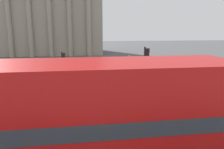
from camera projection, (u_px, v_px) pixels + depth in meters
double_decker_bus at (54, 125)px, 6.56m from camera, size 11.26×2.75×4.24m
plaza_building_left at (36, 9)px, 47.51m from camera, size 28.39×14.96×19.21m
traffic_light_near at (145, 68)px, 14.71m from camera, size 0.42×0.24×4.07m
traffic_light_mid at (63, 65)px, 19.15m from camera, size 0.42×0.24×3.30m
car_black at (25, 73)px, 22.82m from camera, size 4.20×1.93×1.35m
pedestrian_blue at (146, 56)px, 34.76m from camera, size 0.32×0.32×1.79m
pedestrian_red at (164, 85)px, 17.06m from camera, size 0.32×0.32×1.60m
pedestrian_black at (129, 60)px, 30.30m from camera, size 0.32×0.32×1.76m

